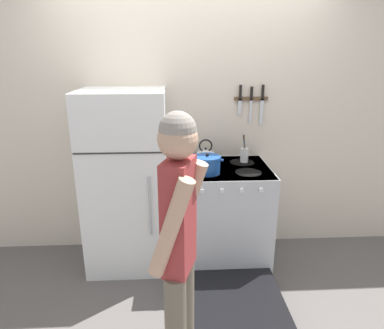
# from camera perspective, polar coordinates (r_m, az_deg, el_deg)

# --- Properties ---
(ground_plane) EXTENTS (14.00, 14.00, 0.00)m
(ground_plane) POSITION_cam_1_polar(r_m,az_deg,el_deg) (3.68, -0.42, -12.72)
(ground_plane) COLOR #5B5654
(wall_back) EXTENTS (10.00, 0.06, 2.55)m
(wall_back) POSITION_cam_1_polar(r_m,az_deg,el_deg) (3.25, -0.49, 7.25)
(wall_back) COLOR beige
(wall_back) RESTS_ON ground_plane
(refrigerator) EXTENTS (0.71, 0.63, 1.60)m
(refrigerator) POSITION_cam_1_polar(r_m,az_deg,el_deg) (3.08, -10.84, -2.85)
(refrigerator) COLOR white
(refrigerator) RESTS_ON ground_plane
(stove_range) EXTENTS (0.77, 1.45, 0.93)m
(stove_range) POSITION_cam_1_polar(r_m,az_deg,el_deg) (3.15, 5.42, -8.84)
(stove_range) COLOR silver
(stove_range) RESTS_ON ground_plane
(dutch_oven_pot) EXTENTS (0.27, 0.23, 0.17)m
(dutch_oven_pot) POSITION_cam_1_polar(r_m,az_deg,el_deg) (2.83, 2.55, 0.01)
(dutch_oven_pot) COLOR #1E4C9E
(dutch_oven_pot) RESTS_ON stove_range
(tea_kettle) EXTENTS (0.20, 0.16, 0.22)m
(tea_kettle) POSITION_cam_1_polar(r_m,az_deg,el_deg) (3.09, 2.31, 1.49)
(tea_kettle) COLOR silver
(tea_kettle) RESTS_ON stove_range
(utensil_jar) EXTENTS (0.07, 0.07, 0.26)m
(utensil_jar) POSITION_cam_1_polar(r_m,az_deg,el_deg) (3.15, 8.71, 1.73)
(utensil_jar) COLOR silver
(utensil_jar) RESTS_ON stove_range
(person) EXTENTS (0.33, 0.39, 1.64)m
(person) POSITION_cam_1_polar(r_m,az_deg,el_deg) (1.82, -2.16, -13.48)
(person) COLOR #6B6051
(person) RESTS_ON ground_plane
(wall_knife_strip) EXTENTS (0.31, 0.03, 0.36)m
(wall_knife_strip) POSITION_cam_1_polar(r_m,az_deg,el_deg) (3.25, 9.89, 10.83)
(wall_knife_strip) COLOR brown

